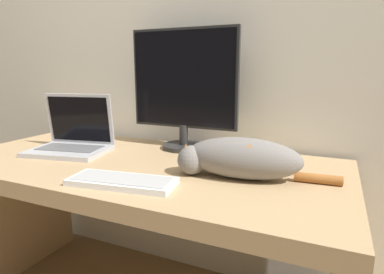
% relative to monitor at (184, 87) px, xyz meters
% --- Properties ---
extents(wall_back, '(6.40, 0.06, 2.60)m').
position_rel_monitor_xyz_m(wall_back, '(-0.07, 0.16, 0.31)').
color(wall_back, silver).
rests_on(wall_back, ground_plane).
extents(desk, '(1.62, 0.76, 0.71)m').
position_rel_monitor_xyz_m(desk, '(-0.07, -0.28, -0.42)').
color(desk, tan).
rests_on(desk, ground_plane).
extents(monitor, '(0.52, 0.20, 0.55)m').
position_rel_monitor_xyz_m(monitor, '(0.00, 0.00, 0.00)').
color(monitor, '#282828').
rests_on(monitor, desk).
extents(laptop, '(0.37, 0.30, 0.26)m').
position_rel_monitor_xyz_m(laptop, '(-0.44, -0.26, -0.24)').
color(laptop, '#B7B7BC').
rests_on(laptop, desk).
extents(external_keyboard, '(0.37, 0.18, 0.02)m').
position_rel_monitor_xyz_m(external_keyboard, '(0.03, -0.52, -0.28)').
color(external_keyboard, white).
rests_on(external_keyboard, desk).
extents(cat, '(0.54, 0.19, 0.14)m').
position_rel_monitor_xyz_m(cat, '(0.35, -0.30, -0.21)').
color(cat, gray).
rests_on(cat, desk).
extents(small_toy, '(0.05, 0.05, 0.05)m').
position_rel_monitor_xyz_m(small_toy, '(0.35, 0.00, -0.26)').
color(small_toy, gold).
rests_on(small_toy, desk).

